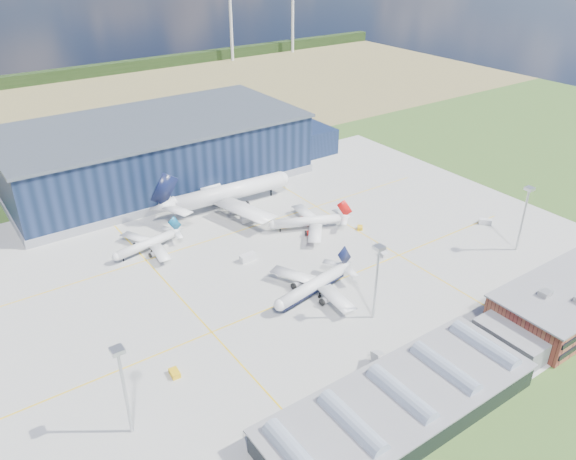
% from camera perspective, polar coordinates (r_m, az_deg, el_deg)
% --- Properties ---
extents(ground, '(600.00, 600.00, 0.00)m').
position_cam_1_polar(ground, '(173.52, -0.56, -5.10)').
color(ground, '#314F1D').
rests_on(ground, ground).
extents(apron, '(220.00, 160.00, 0.08)m').
position_cam_1_polar(apron, '(180.54, -2.36, -3.65)').
color(apron, '#ABABA5').
rests_on(apron, ground).
extents(farmland, '(600.00, 220.00, 0.01)m').
position_cam_1_polar(farmland, '(362.05, -21.11, 11.19)').
color(farmland, olive).
rests_on(farmland, ground).
extents(treeline, '(600.00, 8.00, 8.00)m').
position_cam_1_polar(treeline, '(437.09, -24.18, 13.90)').
color(treeline, black).
rests_on(treeline, ground).
extents(hangar, '(145.00, 62.00, 26.10)m').
position_cam_1_polar(hangar, '(245.21, -12.78, 7.62)').
color(hangar, '#0E1A31').
rests_on(hangar, ground).
extents(ops_building, '(46.00, 23.00, 10.90)m').
position_cam_1_polar(ops_building, '(174.59, 26.64, -6.43)').
color(ops_building, maroon).
rests_on(ops_building, ground).
extents(glass_concourse, '(78.00, 23.00, 8.60)m').
position_cam_1_polar(glass_concourse, '(132.92, 12.43, -16.30)').
color(glass_concourse, black).
rests_on(glass_concourse, ground).
extents(light_mast_west, '(2.60, 2.60, 23.00)m').
position_cam_1_polar(light_mast_west, '(122.18, -16.49, -14.17)').
color(light_mast_west, '#B2B6B9').
rests_on(light_mast_west, ground).
extents(light_mast_center, '(2.60, 2.60, 23.00)m').
position_cam_1_polar(light_mast_center, '(151.18, 9.05, -4.10)').
color(light_mast_center, '#B2B6B9').
rests_on(light_mast_center, ground).
extents(light_mast_east, '(2.60, 2.60, 23.00)m').
position_cam_1_polar(light_mast_east, '(197.46, 22.95, 2.01)').
color(light_mast_east, '#B2B6B9').
rests_on(light_mast_east, ground).
extents(airliner_navy, '(38.16, 37.57, 10.79)m').
position_cam_1_polar(airliner_navy, '(163.49, 2.43, -5.18)').
color(airliner_navy, white).
rests_on(airliner_navy, ground).
extents(airliner_red, '(41.01, 40.67, 10.20)m').
position_cam_1_polar(airliner_red, '(199.44, 1.96, 1.34)').
color(airliner_red, white).
rests_on(airliner_red, ground).
extents(airliner_widebody, '(61.20, 59.98, 19.15)m').
position_cam_1_polar(airliner_widebody, '(215.62, -5.97, 4.68)').
color(airliner_widebody, white).
rests_on(airliner_widebody, ground).
extents(airliner_regional, '(31.64, 31.15, 8.95)m').
position_cam_1_polar(airliner_regional, '(191.49, -14.33, -1.04)').
color(airliner_regional, white).
rests_on(airliner_regional, ground).
extents(gse_tug_a, '(2.29, 3.49, 1.40)m').
position_cam_1_polar(gse_tug_a, '(142.73, -11.44, -14.07)').
color(gse_tug_a, gold).
rests_on(gse_tug_a, ground).
extents(gse_tug_b, '(3.12, 3.24, 1.18)m').
position_cam_1_polar(gse_tug_b, '(203.24, 7.33, 0.23)').
color(gse_tug_b, gold).
rests_on(gse_tug_b, ground).
extents(gse_van_a, '(5.57, 2.64, 2.38)m').
position_cam_1_polar(gse_van_a, '(182.97, -4.10, -2.80)').
color(gse_van_a, silver).
rests_on(gse_van_a, ground).
extents(gse_cart_a, '(2.87, 3.70, 1.43)m').
position_cam_1_polar(gse_cart_a, '(188.02, 9.70, -2.42)').
color(gse_cart_a, silver).
rests_on(gse_cart_a, ground).
extents(gse_van_b, '(4.58, 4.66, 2.05)m').
position_cam_1_polar(gse_van_b, '(217.13, 19.38, 0.80)').
color(gse_van_b, silver).
rests_on(gse_van_b, ground).
extents(gse_tug_c, '(2.82, 3.81, 1.50)m').
position_cam_1_polar(gse_tug_c, '(203.30, -0.58, 0.54)').
color(gse_tug_c, gold).
rests_on(gse_tug_c, ground).
extents(gse_van_c, '(5.02, 3.87, 2.17)m').
position_cam_1_polar(gse_van_c, '(189.47, 24.40, -4.42)').
color(gse_van_c, silver).
rests_on(gse_van_c, ground).
extents(airstair, '(4.01, 5.91, 3.51)m').
position_cam_1_polar(airstair, '(142.89, 9.20, -13.19)').
color(airstair, silver).
rests_on(airstair, ground).
extents(car_b, '(3.91, 1.44, 1.28)m').
position_cam_1_polar(car_b, '(151.54, 13.97, -11.50)').
color(car_b, '#99999E').
rests_on(car_b, ground).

